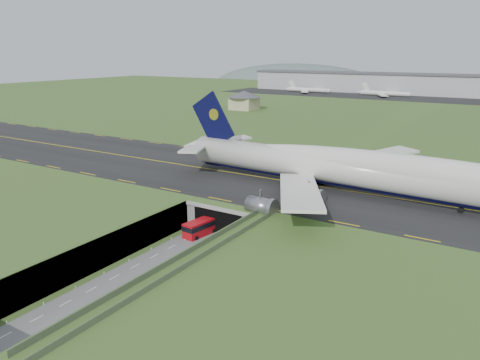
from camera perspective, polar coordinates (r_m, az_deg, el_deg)
The scene contains 10 objects.
ground at distance 93.86m, azimuth -5.52°, elevation -8.06°, with size 900.00×900.00×0.00m, color #3C5E25.
airfield_deck at distance 92.71m, azimuth -5.57°, elevation -6.36°, with size 800.00×800.00×6.00m, color gray.
trench_road at distance 88.52m, azimuth -8.49°, elevation -9.60°, with size 12.00×75.00×0.20m, color slate.
taxiway at distance 118.24m, azimuth 4.07°, elevation 0.09°, with size 800.00×44.00×0.18m, color black.
tunnel_portal at distance 105.50m, azimuth -0.09°, elevation -3.35°, with size 17.00×22.30×6.00m.
guideway at distance 71.86m, azimuth -7.85°, elevation -11.15°, with size 3.00×53.00×7.05m.
jumbo_jet at distance 106.79m, azimuth 14.24°, elevation 1.20°, with size 106.37×66.14×21.91m.
shuttle_tram at distance 98.43m, azimuth -4.87°, elevation -5.79°, with size 4.02×8.24×3.22m.
service_building at distance 261.17m, azimuth 0.51°, elevation 9.90°, with size 19.43×19.43×10.37m.
cargo_terminal at distance 372.11m, azimuth 23.90°, elevation 10.55°, with size 320.00×67.00×15.60m.
Camera 1 is at (52.63, -68.18, 37.31)m, focal length 35.00 mm.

